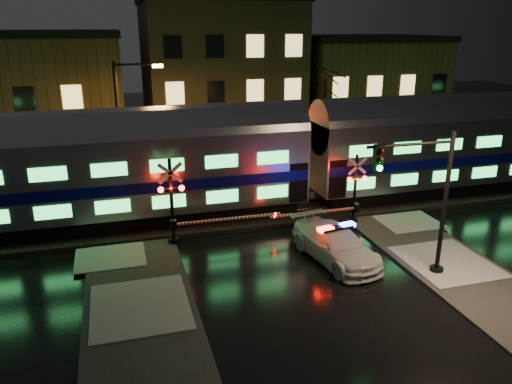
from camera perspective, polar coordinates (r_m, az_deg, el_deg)
ground at (r=22.85m, az=2.99°, el=-7.05°), size 120.00×120.00×0.00m
ballast at (r=27.19m, az=-0.42°, el=-2.45°), size 90.00×4.20×0.24m
sidewalk_left at (r=16.64m, az=-12.41°, el=-18.05°), size 4.00×20.00×0.12m
sidewalk_right at (r=21.32m, az=25.73°, el=-10.84°), size 4.00×20.00×0.12m
building_left at (r=42.24m, az=-24.70°, el=9.60°), size 14.00×10.00×9.00m
building_mid at (r=43.06m, az=-4.27°, el=13.03°), size 12.00×11.00×11.50m
building_right at (r=47.18m, az=11.86°, el=11.34°), size 12.00×10.00×8.50m
train at (r=27.19m, az=6.00°, el=4.66°), size 51.00×3.12×5.92m
police_car at (r=22.23m, az=9.09°, el=-5.91°), size 2.86×5.37×1.65m
crossing_signal_right at (r=25.84m, az=10.57°, el=-0.61°), size 5.23×0.63×3.71m
crossing_signal_left at (r=23.37m, az=-8.68°, el=-2.04°), size 5.90×0.66×4.18m
traffic_light at (r=20.60m, az=18.74°, el=-1.29°), size 3.91×0.70×6.05m
streetlight at (r=28.92m, az=-14.85°, el=7.53°), size 2.69×0.28×8.04m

